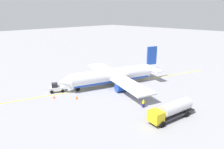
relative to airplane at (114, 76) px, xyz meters
name	(u,v)px	position (x,y,z in m)	size (l,w,h in m)	color
ground_plane	(112,85)	(0.47, -0.16, -2.61)	(400.00, 400.00, 0.00)	#939399
airplane	(114,76)	(0.00, 0.00, 0.00)	(29.29, 29.68, 9.58)	white
fuel_tanker	(172,110)	(5.50, 20.36, -0.88)	(10.65, 4.41, 3.15)	#2D2D33
pushback_tug	(57,88)	(13.51, -6.46, -1.60)	(4.12, 3.64, 2.20)	silver
refueling_worker	(143,104)	(5.37, 13.93, -1.79)	(0.57, 0.44, 1.71)	navy
safety_cone_nose	(77,98)	(12.64, 0.69, -2.27)	(0.60, 0.60, 0.67)	#F2590F
safety_cone_wingtip	(54,97)	(16.09, -3.28, -2.31)	(0.54, 0.54, 0.60)	#F2590F
taxi_line_marking	(112,85)	(0.47, -0.16, -2.60)	(67.32, 0.30, 0.01)	yellow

